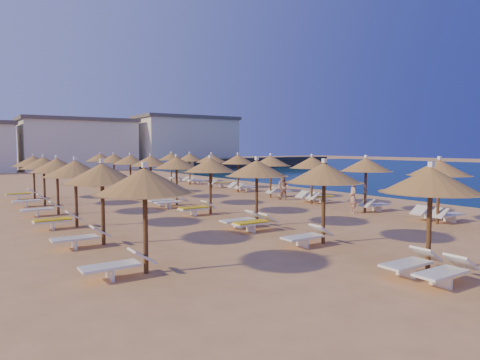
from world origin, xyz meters
TOP-DOWN VIEW (x-y plane):
  - ground at (0.00, 0.00)m, footprint 220.00×220.00m
  - jetty at (28.82, 40.19)m, footprint 30.26×8.46m
  - hotel_blocks at (3.15, 46.98)m, footprint 47.68×10.46m
  - parasol_row_east at (3.84, 3.16)m, footprint 2.54×36.34m
  - parasol_row_west at (-2.61, 3.16)m, footprint 2.54×36.34m
  - parasol_row_inland at (-8.69, 3.16)m, footprint 2.54×21.32m
  - loungers at (-1.15, 3.05)m, footprint 15.70×34.39m
  - beachgoer_a at (3.23, -2.24)m, footprint 0.58×0.67m
  - beachgoer_b at (3.70, 3.61)m, footprint 0.81×0.91m

SIDE VIEW (x-z plane):
  - ground at x=0.00m, z-range 0.00..0.00m
  - loungers at x=-1.15m, z-range 0.01..0.67m
  - jetty at x=28.82m, z-range 0.00..1.50m
  - beachgoer_b at x=3.70m, z-range 0.00..1.56m
  - beachgoer_a at x=3.23m, z-range 0.00..1.56m
  - parasol_row_east at x=3.84m, z-range 0.88..3.67m
  - parasol_row_west at x=-2.61m, z-range 0.88..3.67m
  - parasol_row_inland at x=-8.69m, z-range 0.88..3.67m
  - hotel_blocks at x=3.15m, z-range -0.35..7.75m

